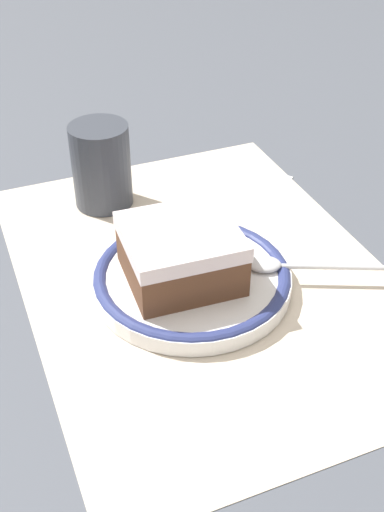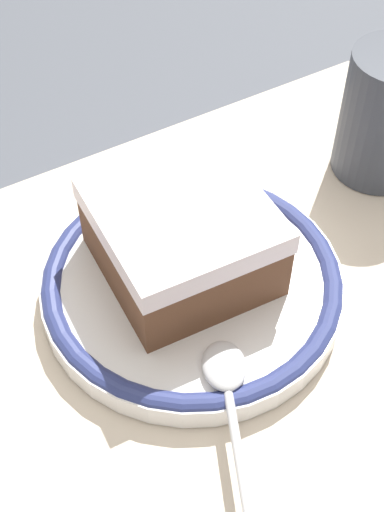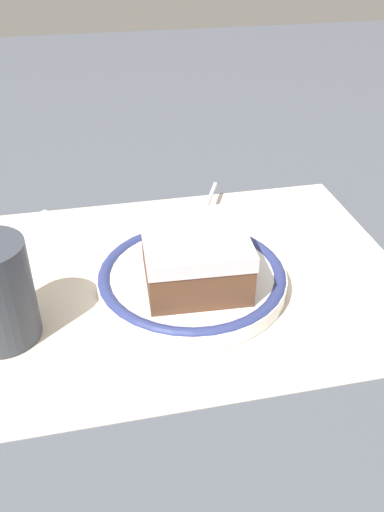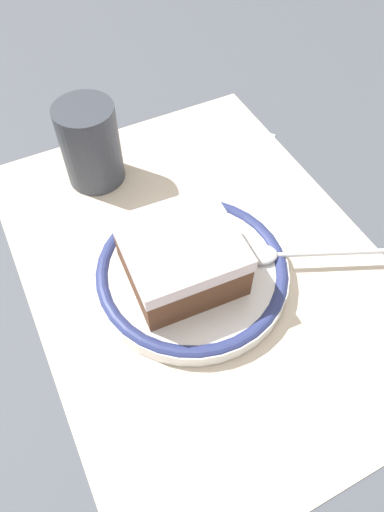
% 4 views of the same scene
% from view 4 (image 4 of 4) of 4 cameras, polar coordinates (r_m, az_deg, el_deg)
% --- Properties ---
extents(ground_plane, '(2.40, 2.40, 0.00)m').
position_cam_4_polar(ground_plane, '(0.46, 1.25, -0.73)').
color(ground_plane, '#4C515B').
extents(placemat, '(0.46, 0.34, 0.00)m').
position_cam_4_polar(placemat, '(0.46, 1.25, -0.68)').
color(placemat, beige).
rests_on(placemat, ground_plane).
extents(plate, '(0.18, 0.18, 0.02)m').
position_cam_4_polar(plate, '(0.44, 0.00, -1.97)').
color(plate, white).
rests_on(plate, placemat).
extents(cake_slice, '(0.10, 0.10, 0.05)m').
position_cam_4_polar(cake_slice, '(0.41, -1.35, -0.07)').
color(cake_slice, brown).
rests_on(cake_slice, plate).
extents(spoon, '(0.07, 0.13, 0.01)m').
position_cam_4_polar(spoon, '(0.45, 11.06, 0.24)').
color(spoon, silver).
rests_on(spoon, plate).
extents(cup, '(0.06, 0.06, 0.09)m').
position_cam_4_polar(cup, '(0.52, -12.38, 12.94)').
color(cup, '#383D47').
rests_on(cup, placemat).
extents(napkin, '(0.16, 0.16, 0.00)m').
position_cam_4_polar(napkin, '(0.57, 3.33, 12.87)').
color(napkin, white).
rests_on(napkin, placemat).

